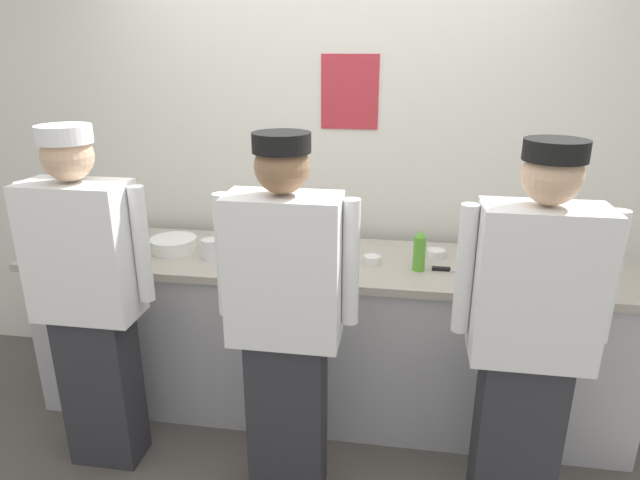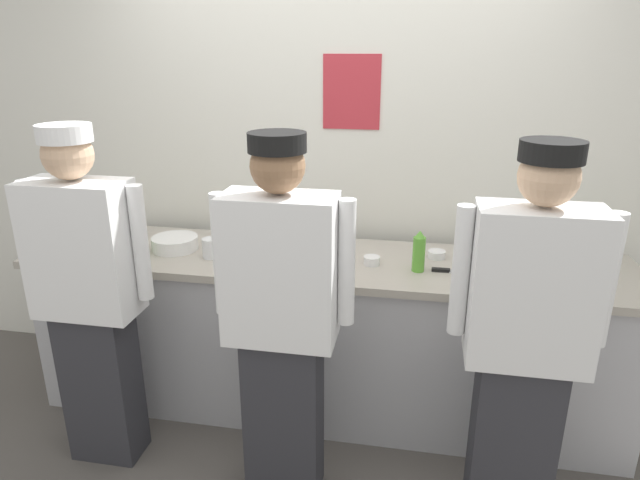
{
  "view_description": "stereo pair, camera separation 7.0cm",
  "coord_description": "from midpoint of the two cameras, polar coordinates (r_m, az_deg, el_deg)",
  "views": [
    {
      "loc": [
        0.39,
        -2.3,
        1.94
      ],
      "look_at": [
        -0.03,
        0.37,
        0.99
      ],
      "focal_mm": 30.83,
      "sensor_mm": 36.0,
      "label": 1
    },
    {
      "loc": [
        0.46,
        -2.29,
        1.94
      ],
      "look_at": [
        -0.03,
        0.37,
        0.99
      ],
      "focal_mm": 30.83,
      "sensor_mm": 36.0,
      "label": 2
    }
  ],
  "objects": [
    {
      "name": "deli_cup",
      "position": [
        2.93,
        -10.59,
        -0.83
      ],
      "size": [
        0.09,
        0.09,
        0.1
      ],
      "primitive_type": "cylinder",
      "color": "white",
      "rests_on": "prep_counter"
    },
    {
      "name": "prep_counter",
      "position": [
        3.08,
        1.2,
        -9.69
      ],
      "size": [
        3.17,
        0.69,
        0.9
      ],
      "color": "#B2B2B7",
      "rests_on": "ground"
    },
    {
      "name": "ramekin_red_sauce",
      "position": [
        3.3,
        -18.2,
        0.34
      ],
      "size": [
        0.11,
        0.11,
        0.05
      ],
      "color": "white",
      "rests_on": "prep_counter"
    },
    {
      "name": "chefs_knife",
      "position": [
        2.79,
        14.54,
        -3.17
      ],
      "size": [
        0.28,
        0.03,
        0.02
      ],
      "color": "#B7BABF",
      "rests_on": "prep_counter"
    },
    {
      "name": "plate_stack_rear",
      "position": [
        3.0,
        16.82,
        -1.31
      ],
      "size": [
        0.21,
        0.21,
        0.06
      ],
      "color": "white",
      "rests_on": "prep_counter"
    },
    {
      "name": "ground_plane",
      "position": [
        3.04,
        -0.06,
        -20.47
      ],
      "size": [
        9.0,
        9.0,
        0.0
      ],
      "primitive_type": "plane",
      "color": "#514C47"
    },
    {
      "name": "plate_stack_front",
      "position": [
        3.1,
        -14.2,
        -0.32
      ],
      "size": [
        0.25,
        0.25,
        0.07
      ],
      "color": "white",
      "rests_on": "prep_counter"
    },
    {
      "name": "squeeze_bottle_spare",
      "position": [
        2.74,
        10.95,
        -1.21
      ],
      "size": [
        0.06,
        0.06,
        0.21
      ],
      "color": "#56A333",
      "rests_on": "prep_counter"
    },
    {
      "name": "wall_back",
      "position": [
        3.19,
        2.75,
        11.22
      ],
      "size": [
        4.98,
        0.11,
        2.99
      ],
      "color": "silver",
      "rests_on": "ground"
    },
    {
      "name": "chef_near_left",
      "position": [
        2.73,
        -22.19,
        -5.16
      ],
      "size": [
        0.6,
        0.24,
        1.65
      ],
      "color": "#2D2D33",
      "rests_on": "ground"
    },
    {
      "name": "chef_far_right",
      "position": [
        2.31,
        21.42,
        -9.53
      ],
      "size": [
        0.6,
        0.24,
        1.65
      ],
      "color": "#2D2D33",
      "rests_on": "ground"
    },
    {
      "name": "sheet_tray",
      "position": [
        2.95,
        23.68,
        -2.92
      ],
      "size": [
        0.51,
        0.36,
        0.02
      ],
      "primitive_type": "cube",
      "rotation": [
        0.0,
        0.0,
        -0.13
      ],
      "color": "#B7BABF",
      "rests_on": "prep_counter"
    },
    {
      "name": "ramekin_yellow_sauce",
      "position": [
        2.81,
        6.1,
        -2.09
      ],
      "size": [
        0.08,
        0.08,
        0.04
      ],
      "color": "white",
      "rests_on": "prep_counter"
    },
    {
      "name": "squeeze_bottle_primary",
      "position": [
        3.16,
        27.13,
        -0.27
      ],
      "size": [
        0.06,
        0.06,
        0.21
      ],
      "color": "#56A333",
      "rests_on": "prep_counter"
    },
    {
      "name": "mixing_bowl_steel",
      "position": [
        2.88,
        -3.64,
        -0.64
      ],
      "size": [
        0.34,
        0.34,
        0.13
      ],
      "primitive_type": "cylinder",
      "color": "#B7BABF",
      "rests_on": "prep_counter"
    },
    {
      "name": "ramekin_orange_sauce",
      "position": [
        2.84,
        2.69,
        -1.85
      ],
      "size": [
        0.11,
        0.11,
        0.04
      ],
      "color": "white",
      "rests_on": "prep_counter"
    },
    {
      "name": "ramekin_green_sauce",
      "position": [
        2.96,
        12.67,
        -1.42
      ],
      "size": [
        0.09,
        0.09,
        0.04
      ],
      "color": "white",
      "rests_on": "prep_counter"
    },
    {
      "name": "chef_center",
      "position": [
        2.32,
        -3.14,
        -8.05
      ],
      "size": [
        0.6,
        0.24,
        1.65
      ],
      "color": "#2D2D33",
      "rests_on": "ground"
    },
    {
      "name": "squeeze_bottle_secondary",
      "position": [
        3.06,
        -18.16,
        0.14
      ],
      "size": [
        0.06,
        0.06,
        0.19
      ],
      "color": "#56A333",
      "rests_on": "prep_counter"
    }
  ]
}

